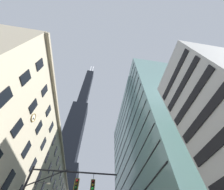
% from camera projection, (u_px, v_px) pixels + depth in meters
% --- Properties ---
extents(dark_skyscraper, '(22.99, 22.99, 225.39)m').
position_uv_depth(dark_skyscraper, '(70.00, 145.00, 111.58)').
color(dark_skyscraper, black).
rests_on(dark_skyscraper, ground).
extents(glass_office_midrise, '(17.00, 51.25, 56.06)m').
position_uv_depth(glass_office_midrise, '(148.00, 154.00, 49.43)').
color(glass_office_midrise, gray).
rests_on(glass_office_midrise, ground).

